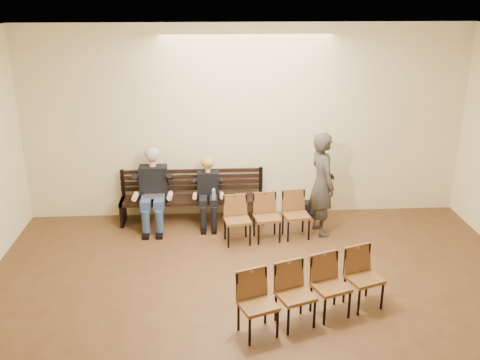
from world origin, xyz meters
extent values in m
cube|color=#F4E5AF|center=(0.00, 5.00, 1.75)|extent=(8.00, 0.02, 3.50)
cube|color=white|center=(0.00, 0.00, 3.50)|extent=(8.00, 10.00, 0.02)
cube|color=black|center=(-1.00, 4.65, 0.23)|extent=(2.60, 0.90, 0.45)
cube|color=silver|center=(-1.65, 4.40, 0.58)|extent=(0.37, 0.30, 0.25)
cylinder|color=silver|center=(-0.61, 4.26, 0.56)|extent=(0.08, 0.08, 0.21)
cube|color=black|center=(1.24, 4.75, 0.13)|extent=(0.42, 0.37, 0.26)
imported|color=#332F2A|center=(1.24, 4.05, 1.04)|extent=(0.65, 0.85, 2.08)
cube|color=brown|center=(0.28, 3.81, 0.40)|extent=(1.49, 0.64, 0.80)
cube|color=brown|center=(0.62, 1.47, 0.41)|extent=(2.03, 1.11, 0.82)
camera|label=1|loc=(-0.67, -4.37, 4.08)|focal=40.00mm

